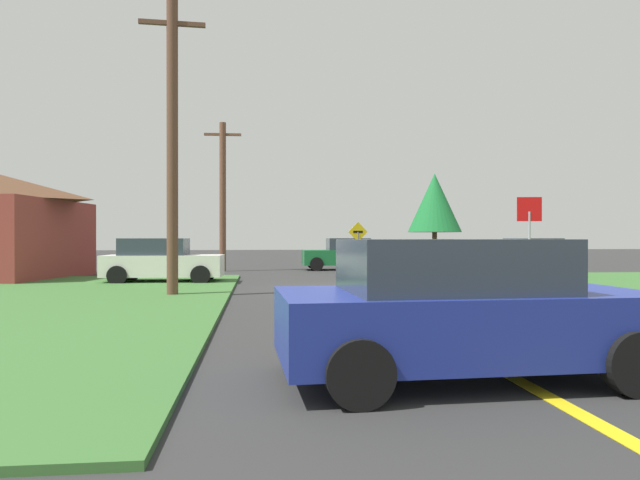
{
  "coord_description": "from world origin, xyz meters",
  "views": [
    {
      "loc": [
        -2.95,
        -18.06,
        1.63
      ],
      "look_at": [
        -0.55,
        4.17,
        1.55
      ],
      "focal_mm": 31.86,
      "sensor_mm": 36.0,
      "label": 1
    }
  ],
  "objects_px": {
    "oak_tree_left": "(435,203)",
    "utility_pole_near": "(172,144)",
    "utility_pole_mid": "(223,195)",
    "direction_sign": "(358,242)",
    "parked_car_near_building": "(162,261)",
    "car_approaching_junction": "(342,254)",
    "car_on_crossroad": "(530,258)",
    "stop_sign": "(529,227)",
    "car_behind_on_main_road": "(460,310)"
  },
  "relations": [
    {
      "from": "oak_tree_left",
      "to": "utility_pole_near",
      "type": "bearing_deg",
      "value": -126.08
    },
    {
      "from": "utility_pole_mid",
      "to": "oak_tree_left",
      "type": "distance_m",
      "value": 13.93
    },
    {
      "from": "utility_pole_near",
      "to": "oak_tree_left",
      "type": "relative_size",
      "value": 1.46
    },
    {
      "from": "direction_sign",
      "to": "oak_tree_left",
      "type": "bearing_deg",
      "value": 54.6
    },
    {
      "from": "parked_car_near_building",
      "to": "car_approaching_junction",
      "type": "distance_m",
      "value": 11.06
    },
    {
      "from": "utility_pole_mid",
      "to": "car_on_crossroad",
      "type": "bearing_deg",
      "value": -22.07
    },
    {
      "from": "stop_sign",
      "to": "utility_pole_near",
      "type": "relative_size",
      "value": 0.34
    },
    {
      "from": "car_approaching_junction",
      "to": "car_behind_on_main_road",
      "type": "xyz_separation_m",
      "value": [
        -1.95,
        -22.44,
        0.0
      ]
    },
    {
      "from": "car_approaching_junction",
      "to": "car_on_crossroad",
      "type": "distance_m",
      "value": 9.3
    },
    {
      "from": "parked_car_near_building",
      "to": "utility_pole_near",
      "type": "height_order",
      "value": "utility_pole_near"
    },
    {
      "from": "utility_pole_mid",
      "to": "direction_sign",
      "type": "relative_size",
      "value": 3.09
    },
    {
      "from": "utility_pole_mid",
      "to": "car_behind_on_main_road",
      "type": "bearing_deg",
      "value": -79.44
    },
    {
      "from": "oak_tree_left",
      "to": "utility_pole_mid",
      "type": "bearing_deg",
      "value": -154.67
    },
    {
      "from": "car_approaching_junction",
      "to": "oak_tree_left",
      "type": "xyz_separation_m",
      "value": [
        6.57,
        5.35,
        3.0
      ]
    },
    {
      "from": "car_on_crossroad",
      "to": "utility_pole_near",
      "type": "xyz_separation_m",
      "value": [
        -13.78,
        -6.83,
        3.42
      ]
    },
    {
      "from": "parked_car_near_building",
      "to": "oak_tree_left",
      "type": "bearing_deg",
      "value": 44.94
    },
    {
      "from": "stop_sign",
      "to": "car_approaching_junction",
      "type": "bearing_deg",
      "value": -64.04
    },
    {
      "from": "stop_sign",
      "to": "direction_sign",
      "type": "bearing_deg",
      "value": -59.5
    },
    {
      "from": "car_approaching_junction",
      "to": "car_behind_on_main_road",
      "type": "height_order",
      "value": "same"
    },
    {
      "from": "parked_car_near_building",
      "to": "utility_pole_near",
      "type": "distance_m",
      "value": 6.06
    },
    {
      "from": "parked_car_near_building",
      "to": "car_on_crossroad",
      "type": "relative_size",
      "value": 1.05
    },
    {
      "from": "stop_sign",
      "to": "parked_car_near_building",
      "type": "relative_size",
      "value": 0.67
    },
    {
      "from": "stop_sign",
      "to": "utility_pole_near",
      "type": "height_order",
      "value": "utility_pole_near"
    },
    {
      "from": "car_behind_on_main_road",
      "to": "oak_tree_left",
      "type": "xyz_separation_m",
      "value": [
        8.52,
        27.79,
        2.99
      ]
    },
    {
      "from": "utility_pole_near",
      "to": "utility_pole_mid",
      "type": "relative_size",
      "value": 1.13
    },
    {
      "from": "parked_car_near_building",
      "to": "utility_pole_mid",
      "type": "relative_size",
      "value": 0.58
    },
    {
      "from": "stop_sign",
      "to": "utility_pole_near",
      "type": "distance_m",
      "value": 10.44
    },
    {
      "from": "car_approaching_junction",
      "to": "direction_sign",
      "type": "height_order",
      "value": "direction_sign"
    },
    {
      "from": "direction_sign",
      "to": "parked_car_near_building",
      "type": "bearing_deg",
      "value": -151.83
    },
    {
      "from": "parked_car_near_building",
      "to": "car_on_crossroad",
      "type": "xyz_separation_m",
      "value": [
        14.89,
        1.95,
        0.0
      ]
    },
    {
      "from": "car_behind_on_main_road",
      "to": "parked_car_near_building",
      "type": "bearing_deg",
      "value": 109.31
    },
    {
      "from": "car_behind_on_main_road",
      "to": "direction_sign",
      "type": "bearing_deg",
      "value": 81.16
    },
    {
      "from": "parked_car_near_building",
      "to": "car_on_crossroad",
      "type": "height_order",
      "value": "same"
    },
    {
      "from": "direction_sign",
      "to": "car_approaching_junction",
      "type": "bearing_deg",
      "value": 92.71
    },
    {
      "from": "utility_pole_mid",
      "to": "utility_pole_near",
      "type": "bearing_deg",
      "value": -92.89
    },
    {
      "from": "parked_car_near_building",
      "to": "car_on_crossroad",
      "type": "bearing_deg",
      "value": 9.61
    },
    {
      "from": "car_on_crossroad",
      "to": "direction_sign",
      "type": "xyz_separation_m",
      "value": [
        -6.98,
        2.29,
        0.66
      ]
    },
    {
      "from": "car_behind_on_main_road",
      "to": "direction_sign",
      "type": "relative_size",
      "value": 1.84
    },
    {
      "from": "oak_tree_left",
      "to": "car_behind_on_main_road",
      "type": "bearing_deg",
      "value": -107.04
    },
    {
      "from": "parked_car_near_building",
      "to": "car_behind_on_main_road",
      "type": "relative_size",
      "value": 0.97
    },
    {
      "from": "stop_sign",
      "to": "parked_car_near_building",
      "type": "height_order",
      "value": "stop_sign"
    },
    {
      "from": "utility_pole_near",
      "to": "utility_pole_mid",
      "type": "bearing_deg",
      "value": 87.11
    },
    {
      "from": "car_approaching_junction",
      "to": "car_on_crossroad",
      "type": "bearing_deg",
      "value": 140.18
    },
    {
      "from": "car_behind_on_main_road",
      "to": "car_on_crossroad",
      "type": "height_order",
      "value": "same"
    },
    {
      "from": "car_approaching_junction",
      "to": "parked_car_near_building",
      "type": "bearing_deg",
      "value": 45.51
    },
    {
      "from": "utility_pole_mid",
      "to": "oak_tree_left",
      "type": "relative_size",
      "value": 1.3
    },
    {
      "from": "car_approaching_junction",
      "to": "utility_pole_mid",
      "type": "distance_m",
      "value": 6.73
    },
    {
      "from": "stop_sign",
      "to": "direction_sign",
      "type": "distance_m",
      "value": 10.02
    },
    {
      "from": "oak_tree_left",
      "to": "parked_car_near_building",
      "type": "bearing_deg",
      "value": -137.22
    },
    {
      "from": "stop_sign",
      "to": "parked_car_near_building",
      "type": "xyz_separation_m",
      "value": [
        -11.3,
        5.18,
        -1.16
      ]
    }
  ]
}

